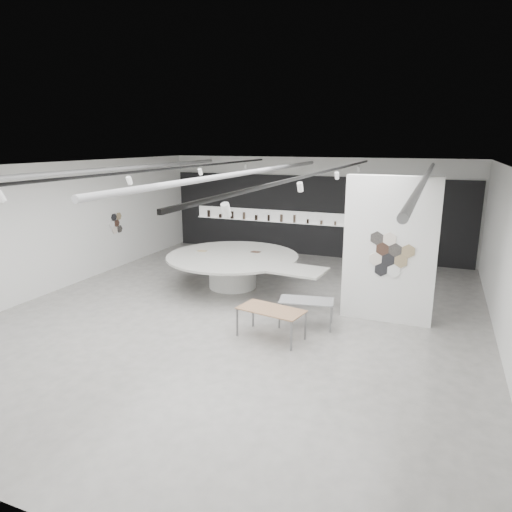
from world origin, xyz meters
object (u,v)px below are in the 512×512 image
at_px(display_island, 235,267).
at_px(kitchen_counter, 393,252).
at_px(sample_table_wood, 271,311).
at_px(sample_table_stone, 306,302).
at_px(partition_column, 390,250).

relative_size(display_island, kitchen_counter, 3.07).
bearing_deg(sample_table_wood, kitchen_counter, 75.88).
relative_size(sample_table_wood, sample_table_stone, 1.16).
bearing_deg(display_island, sample_table_wood, -47.47).
xyz_separation_m(partition_column, kitchen_counter, (-0.36, 5.52, -1.33)).
bearing_deg(partition_column, sample_table_stone, -146.88).
relative_size(display_island, sample_table_stone, 3.83).
distance_m(partition_column, sample_table_wood, 3.33).
height_order(sample_table_wood, sample_table_stone, sample_table_wood).
distance_m(sample_table_wood, kitchen_counter, 7.88).
relative_size(partition_column, display_island, 0.68).
distance_m(sample_table_wood, sample_table_stone, 1.13).
distance_m(sample_table_stone, kitchen_counter, 6.80).
relative_size(sample_table_wood, kitchen_counter, 0.93).
xyz_separation_m(partition_column, sample_table_wood, (-2.29, -2.12, -1.15)).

